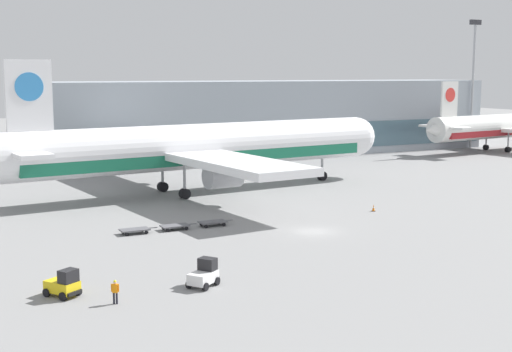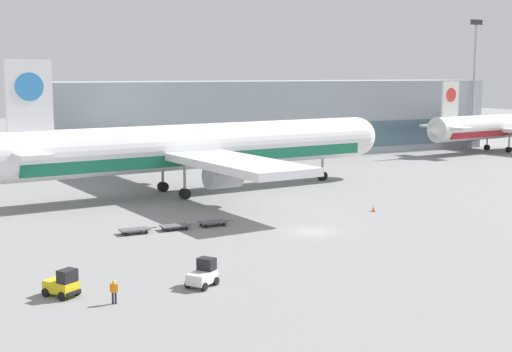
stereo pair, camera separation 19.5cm
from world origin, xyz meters
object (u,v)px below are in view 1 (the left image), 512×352
Objects in this scene: baggage_tug_foreground at (204,274)px; traffic_cone_near at (373,208)px; light_mast at (473,75)px; baggage_dolly_second at (175,226)px; airplane_main at (196,148)px; baggage_dolly_lead at (135,230)px; baggage_dolly_third at (213,222)px; airplane_distant at (507,127)px; baggage_tug_mid at (64,284)px; ground_crew_near at (115,290)px.

baggage_tug_foreground reaches higher than traffic_cone_near.
baggage_dolly_second is (-82.55, -45.86, -14.60)m from light_mast.
airplane_main is 15.65× the size of baggage_dolly_lead.
light_mast is 7.07× the size of baggage_dolly_third.
airplane_distant is 114.68m from baggage_tug_mid.
airplane_main is at bearing 54.06° from baggage_dolly_lead.
baggage_tug_mid is 0.76× the size of baggage_dolly_third.
traffic_cone_near is (-59.15, -46.96, -14.61)m from light_mast.
airplane_distant is at bearing 24.18° from baggage_dolly_lead.
light_mast is at bearing 38.45° from traffic_cone_near.
traffic_cone_near is (35.13, 18.74, -0.59)m from ground_crew_near.
baggage_tug_mid is at bearing 132.13° from baggage_tug_foreground.
baggage_tug_foreground is 19.39m from baggage_dolly_second.
baggage_dolly_lead is (-14.46, -19.48, -5.45)m from airplane_main.
baggage_tug_foreground is 0.76× the size of baggage_dolly_third.
airplane_main is at bearing 92.97° from ground_crew_near.
light_mast is at bearing 91.46° from baggage_tug_mid.
baggage_dolly_second is 2.23× the size of ground_crew_near.
baggage_tug_mid is at bearing -157.76° from airplane_distant.
baggage_dolly_second is at bearing -179.79° from baggage_dolly_third.
ground_crew_near is (2.74, -3.21, 0.09)m from baggage_tug_mid.
baggage_dolly_second is 23.05m from ground_crew_near.
airplane_main is 41.53m from baggage_tug_foreground.
baggage_tug_foreground is 20.74m from baggage_dolly_third.
light_mast is at bearing 29.71° from baggage_dolly_second.
traffic_cone_near is (19.33, -1.07, -0.01)m from baggage_dolly_third.
baggage_dolly_lead is 1.00× the size of baggage_dolly_third.
baggage_tug_foreground is 9.94m from baggage_tug_mid.
baggage_dolly_third is (8.19, -0.12, 0.00)m from baggage_dolly_lead.
baggage_dolly_second is at bearing 107.64° from baggage_tug_mid.
baggage_dolly_third is at bearing 83.64° from ground_crew_near.
baggage_dolly_lead is at bearing 116.90° from baggage_tug_mid.
baggage_tug_foreground is at bearing -147.87° from traffic_cone_near.
baggage_dolly_lead is at bearing 179.35° from baggage_dolly_second.
light_mast is 12.58m from airplane_distant.
baggage_dolly_lead is 21.34m from ground_crew_near.
baggage_dolly_lead is at bearing 52.69° from baggage_tug_foreground.
baggage_tug_foreground is 33.27m from traffic_cone_near.
airplane_main is 45.44m from ground_crew_near.
baggage_dolly_third is at bearing -149.68° from light_mast.
baggage_tug_mid is at bearing -130.39° from baggage_dolly_second.
traffic_cone_near is at bearing -141.55° from light_mast.
airplane_distant is 12.82× the size of baggage_dolly_lead.
baggage_tug_foreground is 3.62× the size of traffic_cone_near.
baggage_tug_mid is 4.22m from ground_crew_near.
baggage_dolly_second is (-85.63, -39.18, -4.40)m from airplane_distant.
airplane_distant is at bearing 32.91° from traffic_cone_near.
light_mast reaches higher than baggage_dolly_third.
airplane_distant reaches higher than ground_crew_near.
light_mast is 15.78× the size of ground_crew_near.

